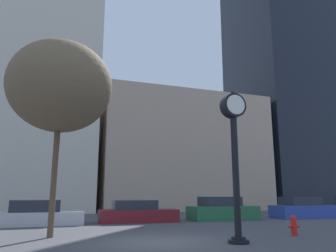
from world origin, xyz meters
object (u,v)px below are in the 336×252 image
Objects in this scene: car_maroon at (137,213)px; car_blue at (303,209)px; car_green at (222,210)px; street_clock at (235,146)px; fire_hydrant_far at (294,225)px; bare_tree at (60,87)px; car_silver at (38,215)px.

car_maroon is 11.88m from car_blue.
car_green is at bearing 1.58° from car_maroon.
car_blue is (10.69, 9.06, -2.72)m from street_clock.
car_maroon is at bearing 117.96° from fire_hydrant_far.
bare_tree is at bearing 164.22° from fire_hydrant_far.
car_silver is at bearing 96.85° from bare_tree.
car_maroon is 9.53m from fire_hydrant_far.
street_clock reaches higher than car_silver.
car_maroon is at bearing 179.39° from car_blue.
car_blue is 10.84m from fire_hydrant_far.
car_maroon is at bearing 176.98° from car_green.
car_green reaches higher than fire_hydrant_far.
bare_tree reaches higher than fire_hydrant_far.
car_silver is 12.93m from fire_hydrant_far.
street_clock is 11.83m from car_silver.
street_clock is at bearing -137.92° from car_blue.
street_clock is 1.17× the size of car_green.
car_silver is 7.88m from bare_tree.
car_maroon is (5.56, 0.24, -0.01)m from car_silver.
car_silver is 11.22m from car_green.
bare_tree is (-9.36, 2.64, 5.72)m from fire_hydrant_far.
car_silver reaches higher than car_maroon.
car_blue is (6.21, -0.33, -0.01)m from car_green.
street_clock is 1.14× the size of car_maroon.
car_silver reaches higher than fire_hydrant_far.
fire_hydrant_far is (10.02, -8.17, -0.15)m from car_silver.
car_green is 1.00× the size of car_blue.
street_clock is 0.67× the size of bare_tree.
car_maroon is 9.40m from bare_tree.
car_blue is at bearing 17.45° from bare_tree.
fire_hydrant_far is (4.47, -8.42, -0.14)m from car_maroon.
bare_tree reaches higher than car_maroon.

